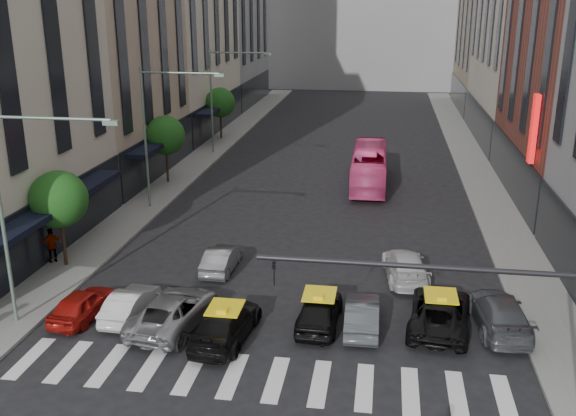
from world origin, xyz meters
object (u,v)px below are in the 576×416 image
at_px(taxi_center, 319,310).
at_px(car_red, 83,304).
at_px(pedestrian_far, 52,245).
at_px(streetlamp_mid, 158,120).
at_px(taxi_left, 226,324).
at_px(streetlamp_near, 20,191).
at_px(car_white_front, 130,304).
at_px(bus, 369,167).
at_px(streetlamp_far, 222,87).

bearing_deg(taxi_center, car_red, 6.83).
bearing_deg(pedestrian_far, streetlamp_mid, -144.97).
height_order(taxi_left, pedestrian_far, pedestrian_far).
bearing_deg(taxi_left, streetlamp_near, 5.82).
height_order(car_white_front, taxi_center, taxi_center).
xyz_separation_m(taxi_left, taxi_center, (3.60, 1.72, 0.02)).
bearing_deg(taxi_center, bus, -91.44).
relative_size(streetlamp_near, taxi_left, 1.88).
xyz_separation_m(taxi_center, bus, (1.36, 21.99, 0.71)).
xyz_separation_m(car_white_front, pedestrian_far, (-6.18, 4.91, 0.44)).
bearing_deg(streetlamp_far, car_white_front, -83.27).
height_order(streetlamp_far, bus, streetlamp_far).
relative_size(bus, pedestrian_far, 5.59).
height_order(taxi_center, pedestrian_far, pedestrian_far).
xyz_separation_m(streetlamp_near, taxi_center, (11.76, 1.77, -5.19)).
relative_size(car_white_front, pedestrian_far, 2.08).
xyz_separation_m(streetlamp_mid, car_red, (1.62, -15.07, -5.26)).
bearing_deg(streetlamp_mid, streetlamp_near, -90.00).
bearing_deg(streetlamp_mid, pedestrian_far, -104.65).
height_order(streetlamp_near, car_white_front, streetlamp_near).
height_order(streetlamp_near, pedestrian_far, streetlamp_near).
distance_m(streetlamp_far, car_red, 31.55).
relative_size(streetlamp_near, car_white_front, 2.36).
xyz_separation_m(streetlamp_mid, taxi_left, (8.16, -15.95, -5.21)).
height_order(streetlamp_mid, taxi_center, streetlamp_mid).
bearing_deg(car_red, car_white_front, -163.40).
height_order(streetlamp_far, taxi_center, streetlamp_far).
xyz_separation_m(streetlamp_far, taxi_left, (8.16, -31.95, -5.21)).
relative_size(taxi_left, taxi_center, 1.15).
bearing_deg(pedestrian_far, streetlamp_far, -135.97).
bearing_deg(streetlamp_far, streetlamp_mid, -90.00).
distance_m(streetlamp_mid, streetlamp_far, 16.00).
distance_m(streetlamp_near, taxi_left, 9.68).
height_order(car_red, taxi_left, taxi_left).
relative_size(streetlamp_mid, taxi_left, 1.88).
relative_size(streetlamp_near, bus, 0.88).
relative_size(car_red, pedestrian_far, 2.07).
height_order(streetlamp_near, streetlamp_mid, same).
bearing_deg(streetlamp_far, bus, -32.11).
bearing_deg(taxi_left, car_red, -2.21).
height_order(taxi_center, bus, bus).
relative_size(streetlamp_near, pedestrian_far, 4.91).
relative_size(streetlamp_mid, car_red, 2.38).
height_order(streetlamp_far, car_red, streetlamp_far).
bearing_deg(streetlamp_mid, taxi_left, -62.91).
bearing_deg(taxi_center, taxi_left, 27.61).
xyz_separation_m(streetlamp_near, car_white_front, (3.62, 1.32, -5.28)).
distance_m(streetlamp_mid, car_white_front, 16.02).
bearing_deg(bus, taxi_left, 77.72).
distance_m(streetlamp_mid, taxi_left, 18.65).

